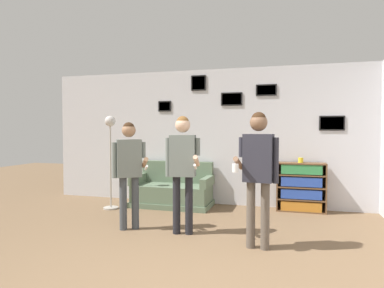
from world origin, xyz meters
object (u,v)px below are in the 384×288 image
(floor_lamp, at_px, (110,144))
(person_player_foreground_center, at_px, (183,162))
(person_watcher_holding_cup, at_px, (258,165))
(drinking_cup, at_px, (301,160))
(couch, at_px, (173,191))
(person_player_foreground_left, at_px, (129,164))
(bookshelf, at_px, (301,187))

(floor_lamp, bearing_deg, person_player_foreground_center, -32.27)
(person_watcher_holding_cup, bearing_deg, drinking_cup, 75.49)
(couch, height_order, drinking_cup, drinking_cup)
(floor_lamp, distance_m, person_player_foreground_left, 1.48)
(person_player_foreground_left, distance_m, person_watcher_holding_cup, 1.95)
(person_watcher_holding_cup, bearing_deg, person_player_foreground_center, 163.41)
(person_player_foreground_left, height_order, person_watcher_holding_cup, person_watcher_holding_cup)
(person_watcher_holding_cup, height_order, drinking_cup, person_watcher_holding_cup)
(person_player_foreground_left, bearing_deg, person_watcher_holding_cup, -9.53)
(person_watcher_holding_cup, bearing_deg, person_player_foreground_left, 170.47)
(person_player_foreground_center, distance_m, person_watcher_holding_cup, 1.13)
(couch, relative_size, drinking_cup, 16.74)
(bookshelf, distance_m, drinking_cup, 0.49)
(couch, bearing_deg, person_player_foreground_center, -66.48)
(bookshelf, bearing_deg, person_player_foreground_center, -131.44)
(couch, relative_size, person_player_foreground_left, 0.96)
(person_player_foreground_center, xyz_separation_m, person_watcher_holding_cup, (1.09, -0.32, 0.02))
(drinking_cup, bearing_deg, person_player_foreground_center, -131.25)
(person_player_foreground_left, distance_m, drinking_cup, 3.14)
(floor_lamp, xyz_separation_m, person_watcher_holding_cup, (2.86, -1.45, -0.17))
(bookshelf, xyz_separation_m, floor_lamp, (-3.45, -0.77, 0.78))
(person_player_foreground_center, relative_size, drinking_cup, 18.36)
(floor_lamp, relative_size, person_player_foreground_left, 1.09)
(bookshelf, bearing_deg, couch, -175.24)
(person_player_foreground_left, height_order, drinking_cup, person_player_foreground_left)
(drinking_cup, bearing_deg, floor_lamp, -167.34)
(couch, distance_m, drinking_cup, 2.49)
(couch, xyz_separation_m, person_player_foreground_center, (0.74, -1.69, 0.75))
(person_player_foreground_left, bearing_deg, couch, 86.56)
(couch, height_order, floor_lamp, floor_lamp)
(person_player_foreground_left, bearing_deg, person_player_foreground_center, 0.03)
(couch, relative_size, person_player_foreground_center, 0.91)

